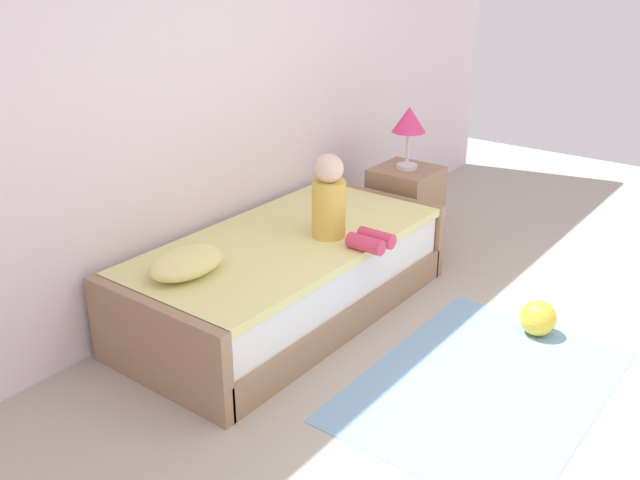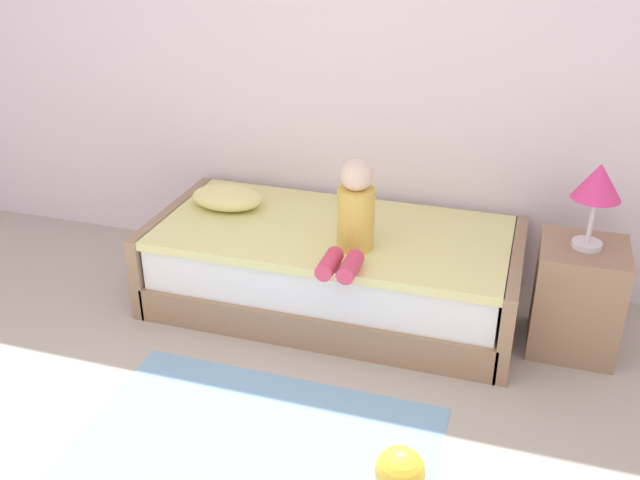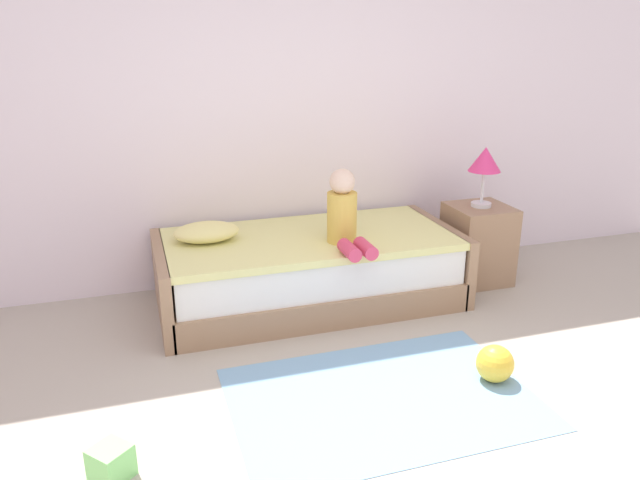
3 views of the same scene
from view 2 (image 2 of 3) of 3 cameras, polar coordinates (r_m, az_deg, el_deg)
The scene contains 8 objects.
wall_rear at distance 4.32m, azimuth 2.77°, elevation 15.81°, with size 7.20×0.10×2.90m, color white.
bed at distance 4.16m, azimuth 1.03°, elevation -2.27°, with size 2.11×1.00×0.50m.
nightstand at distance 4.01m, azimuth 19.85°, elevation -4.34°, with size 0.44×0.44×0.60m, color #997556.
table_lamp at distance 3.74m, azimuth 21.34°, elevation 4.07°, with size 0.24×0.24×0.45m.
child_figure at distance 3.72m, azimuth 2.69°, elevation 1.91°, with size 0.20×0.51×0.50m.
pillow at distance 4.33m, azimuth -7.43°, elevation 3.39°, with size 0.44×0.30×0.13m, color #F2E58C.
toy_ball at distance 3.08m, azimuth 6.41°, elevation -17.89°, with size 0.21×0.21×0.21m, color yellow.
area_rug at distance 3.31m, azimuth -5.42°, elevation -16.50°, with size 1.60×1.10×0.01m, color #7AA8CC.
Camera 2 is at (1.07, -1.50, 2.26)m, focal length 40.00 mm.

